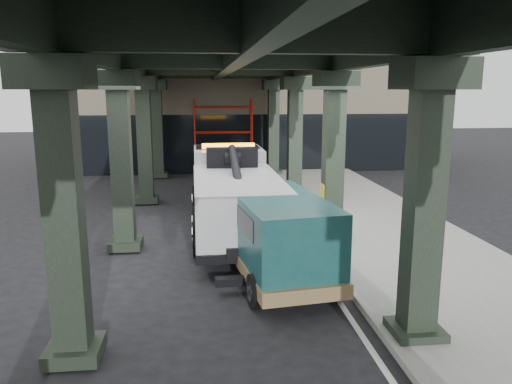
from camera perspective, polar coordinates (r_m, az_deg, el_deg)
ground at (r=12.88m, az=-0.57°, el=-8.84°), size 90.00×90.00×0.00m
sidewalk at (r=15.76m, az=15.24°, el=-5.12°), size 5.00×40.00×0.15m
lane_stripe at (r=14.99m, az=5.16°, el=-5.88°), size 0.12×38.00×0.01m
viaduct at (r=14.06m, az=-3.15°, el=15.51°), size 7.40×32.00×6.40m
building at (r=32.17m, az=-0.64°, el=10.71°), size 22.00×10.00×8.00m
scaffolding at (r=26.78m, az=-3.76°, el=6.45°), size 3.08×0.88×4.00m
tow_truck at (r=15.84m, az=-2.66°, el=0.19°), size 2.70×8.61×2.81m
towed_van at (r=12.06m, az=2.20°, el=-4.72°), size 2.60×5.30×2.07m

